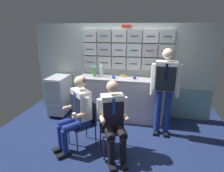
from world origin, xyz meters
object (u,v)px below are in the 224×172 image
(service_trolley, at_px, (60,94))
(crew_member_standing, at_px, (165,85))
(water_bottle_blue_cap, at_px, (95,70))
(folding_chair_left, at_px, (86,118))
(crew_member_left, at_px, (77,110))
(folding_chair_right, at_px, (111,122))
(espresso_cup_small, at_px, (114,77))
(crew_member_right, at_px, (113,117))
(snack_banana, at_px, (124,76))

(service_trolley, xyz_separation_m, crew_member_standing, (2.40, -0.42, 0.52))
(service_trolley, distance_m, water_bottle_blue_cap, 1.05)
(folding_chair_left, distance_m, water_bottle_blue_cap, 1.44)
(crew_member_left, height_order, folding_chair_right, crew_member_left)
(folding_chair_left, bearing_deg, folding_chair_right, -5.21)
(crew_member_standing, bearing_deg, water_bottle_blue_cap, 157.17)
(espresso_cup_small, bearing_deg, service_trolley, -179.69)
(folding_chair_right, relative_size, crew_member_standing, 0.50)
(crew_member_right, bearing_deg, crew_member_left, 173.44)
(folding_chair_left, relative_size, espresso_cup_small, 12.45)
(folding_chair_left, xyz_separation_m, water_bottle_blue_cap, (-0.21, 1.30, 0.58))
(crew_member_left, height_order, water_bottle_blue_cap, crew_member_left)
(water_bottle_blue_cap, bearing_deg, crew_member_right, -63.43)
(folding_chair_left, bearing_deg, service_trolley, 134.46)
(water_bottle_blue_cap, height_order, snack_banana, water_bottle_blue_cap)
(snack_banana, bearing_deg, folding_chair_left, -110.55)
(crew_member_left, bearing_deg, snack_banana, 67.18)
(crew_member_left, relative_size, espresso_cup_small, 19.20)
(folding_chair_right, bearing_deg, espresso_cup_small, 99.31)
(service_trolley, distance_m, snack_banana, 1.61)
(crew_member_standing, height_order, snack_banana, crew_member_standing)
(crew_member_standing, height_order, water_bottle_blue_cap, crew_member_standing)
(crew_member_right, distance_m, espresso_cup_small, 1.32)
(folding_chair_right, height_order, crew_member_right, crew_member_right)
(crew_member_right, xyz_separation_m, snack_banana, (-0.06, 1.46, 0.30))
(crew_member_left, xyz_separation_m, snack_banana, (0.58, 1.39, 0.28))
(crew_member_right, xyz_separation_m, espresso_cup_small, (-0.25, 1.26, 0.31))
(espresso_cup_small, bearing_deg, snack_banana, 46.71)
(service_trolley, relative_size, crew_member_standing, 0.56)
(folding_chair_left, xyz_separation_m, crew_member_standing, (1.35, 0.64, 0.50))
(crew_member_standing, relative_size, espresso_cup_small, 25.06)
(crew_member_standing, bearing_deg, folding_chair_right, -142.38)
(folding_chair_left, xyz_separation_m, snack_banana, (0.48, 1.27, 0.48))
(folding_chair_left, distance_m, folding_chair_right, 0.47)
(folding_chair_left, relative_size, crew_member_right, 0.67)
(service_trolley, height_order, water_bottle_blue_cap, water_bottle_blue_cap)
(crew_member_left, distance_m, water_bottle_blue_cap, 1.47)
(water_bottle_blue_cap, bearing_deg, service_trolley, -164.27)
(crew_member_left, bearing_deg, water_bottle_blue_cap, 94.19)
(folding_chair_left, bearing_deg, water_bottle_blue_cap, 99.22)
(service_trolley, relative_size, folding_chair_left, 1.12)
(crew_member_left, bearing_deg, crew_member_standing, 27.33)
(crew_member_left, distance_m, crew_member_right, 0.64)
(folding_chair_right, relative_size, crew_member_right, 0.67)
(folding_chair_right, bearing_deg, water_bottle_blue_cap, 116.88)
(espresso_cup_small, xyz_separation_m, snack_banana, (0.19, 0.20, -0.01))
(crew_member_standing, bearing_deg, espresso_cup_small, 158.00)
(crew_member_right, relative_size, snack_banana, 7.42)
(folding_chair_right, xyz_separation_m, espresso_cup_small, (-0.18, 1.11, 0.49))
(service_trolley, bearing_deg, crew_member_standing, -10.03)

